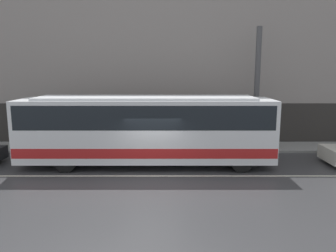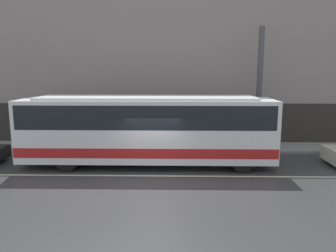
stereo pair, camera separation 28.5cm
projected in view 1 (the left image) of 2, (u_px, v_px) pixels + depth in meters
name	position (u px, v px, depth m)	size (l,w,h in m)	color
ground_plane	(153.00, 176.00, 14.38)	(60.00, 60.00, 0.00)	#38383A
sidewalk	(158.00, 147.00, 19.47)	(60.00, 2.37, 0.14)	gray
building_facade	(158.00, 64.00, 19.95)	(60.00, 0.35, 10.22)	gray
lane_stripe	(153.00, 176.00, 14.38)	(54.00, 0.14, 0.01)	beige
transit_bus	(147.00, 127.00, 15.73)	(12.01, 2.62, 3.36)	white
utility_pole_near	(258.00, 88.00, 18.56)	(0.31, 0.31, 6.83)	#4C4C4F
pedestrian_waiting	(77.00, 131.00, 20.04)	(0.36, 0.36, 1.59)	#1E5933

